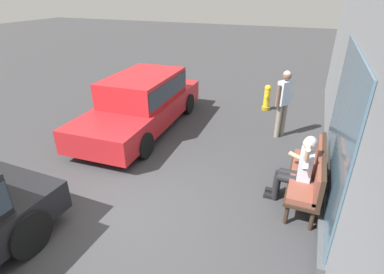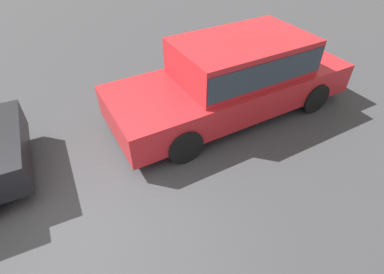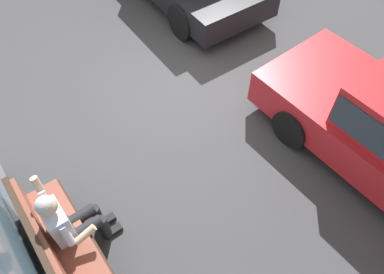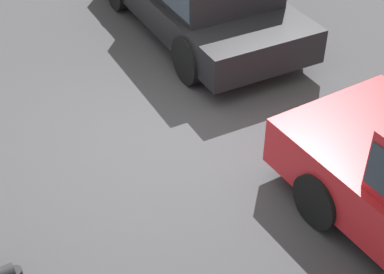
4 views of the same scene
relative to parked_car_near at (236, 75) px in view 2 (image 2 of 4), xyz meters
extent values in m
plane|color=#38383A|center=(3.48, 1.50, -0.78)|extent=(60.00, 60.00, 0.00)
cube|color=red|center=(0.08, 0.00, -0.27)|extent=(4.72, 1.90, 0.57)
cube|color=red|center=(-0.10, 0.00, 0.34)|extent=(2.48, 1.60, 0.65)
cube|color=#28333D|center=(-0.10, 0.00, 0.34)|extent=(2.43, 1.63, 0.46)
cylinder|color=black|center=(1.49, 0.88, -0.48)|extent=(0.61, 0.21, 0.61)
cylinder|color=black|center=(1.56, -0.74, -0.48)|extent=(0.61, 0.21, 0.61)
cylinder|color=black|center=(-1.39, 0.75, -0.48)|extent=(0.61, 0.21, 0.61)
cylinder|color=black|center=(-1.32, -0.87, -0.48)|extent=(0.61, 0.21, 0.61)
camera|label=1|loc=(6.62, 4.10, 2.70)|focal=28.00mm
camera|label=2|loc=(2.98, 4.10, 2.70)|focal=28.00mm
camera|label=3|loc=(-0.43, 4.10, 3.87)|focal=35.00mm
camera|label=4|loc=(-1.67, 4.10, 3.72)|focal=55.00mm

